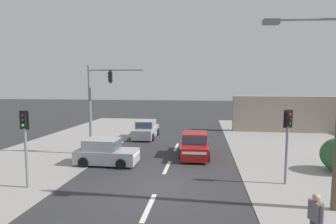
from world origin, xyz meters
name	(u,v)px	position (x,y,z in m)	size (l,w,h in m)	color
ground_plane	(158,187)	(0.00, 0.00, 0.00)	(140.00, 140.00, 0.00)	#303033
lane_dash_near	(149,207)	(0.00, -2.00, 0.00)	(0.20, 2.40, 0.01)	silver
lane_dash_mid	(167,167)	(0.00, 3.00, 0.00)	(0.20, 2.40, 0.01)	silver
lane_dash_far	(176,147)	(0.00, 8.00, 0.00)	(0.20, 2.40, 0.01)	silver
kerb_left_verge	(41,157)	(-8.50, 4.00, 0.01)	(8.00, 40.00, 0.02)	gray
traffic_signal_mast	(98,98)	(-4.99, 5.16, 3.83)	(3.68, 0.44, 6.00)	slate
pedestal_signal_right_kerb	(287,134)	(5.93, 1.20, 2.42)	(0.43, 0.31, 3.56)	slate
pedestal_signal_left_kerb	(25,136)	(-5.91, -0.89, 2.42)	(0.44, 0.29, 3.56)	slate
shopfront_wall_far	(294,114)	(11.00, 16.00, 1.80)	(12.00, 1.00, 3.60)	#A39384
sedan_kerbside_parked	(195,145)	(1.47, 5.72, 0.70)	(1.96, 4.27, 1.56)	maroon
hatchback_oncoming_mid	(106,153)	(-3.70, 3.08, 0.70)	(3.64, 1.78, 1.53)	#A3A8AD
sedan_crossing_left	(146,130)	(-3.09, 11.23, 0.70)	(1.94, 4.26, 1.56)	#A3A8AD
pedestrian_at_kerb	(315,218)	(5.26, -3.85, 0.93)	(0.33, 0.53, 1.63)	#47423D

